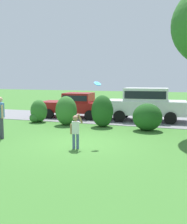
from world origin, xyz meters
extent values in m
plane|color=#3D752D|center=(0.00, 0.00, 0.00)|extent=(80.00, 80.00, 0.00)
cube|color=slate|center=(0.00, 6.59, 0.01)|extent=(28.00, 4.40, 0.02)
ellipsoid|color=#33702B|center=(-4.34, 4.08, 0.64)|extent=(0.97, 0.85, 1.27)
ellipsoid|color=#33702B|center=(-4.50, 3.87, 0.26)|extent=(0.57, 0.57, 0.51)
ellipsoid|color=#33702B|center=(-2.44, 3.68, 0.77)|extent=(1.14, 1.14, 1.54)
ellipsoid|color=#1E511C|center=(-0.47, 3.83, 0.81)|extent=(1.12, 1.13, 1.63)
ellipsoid|color=#1E511C|center=(-0.43, 3.82, 0.37)|extent=(0.83, 0.83, 0.75)
ellipsoid|color=#1E511C|center=(1.90, 3.51, 0.65)|extent=(1.41, 1.26, 1.31)
cube|color=maroon|center=(-3.20, 6.47, 0.68)|extent=(4.33, 2.16, 0.64)
cube|color=maroon|center=(-2.88, 6.50, 1.28)|extent=(1.80, 1.75, 0.56)
cube|color=black|center=(-2.88, 6.50, 1.28)|extent=(1.67, 1.75, 0.34)
cylinder|color=black|center=(-4.42, 5.43, 0.30)|extent=(0.62, 0.27, 0.60)
cylinder|color=black|center=(-4.57, 7.31, 0.30)|extent=(0.62, 0.27, 0.60)
cylinder|color=black|center=(-1.83, 5.64, 0.30)|extent=(0.62, 0.27, 0.60)
cylinder|color=black|center=(-1.97, 7.51, 0.30)|extent=(0.62, 0.27, 0.60)
cube|color=black|center=(-5.33, 6.30, 0.52)|extent=(0.26, 1.75, 0.20)
cube|color=black|center=(-1.07, 6.64, 0.52)|extent=(0.26, 1.75, 0.20)
cube|color=white|center=(1.32, 6.54, 0.80)|extent=(4.64, 2.22, 0.80)
cube|color=white|center=(1.32, 6.54, 1.56)|extent=(2.61, 1.83, 0.72)
cube|color=black|center=(1.32, 6.54, 1.56)|extent=(2.41, 1.83, 0.43)
cylinder|color=black|center=(0.01, 5.48, 0.34)|extent=(0.70, 0.28, 0.68)
cylinder|color=black|center=(-0.15, 7.36, 0.34)|extent=(0.70, 0.28, 0.68)
cylinder|color=black|center=(2.79, 5.72, 0.34)|extent=(0.70, 0.28, 0.68)
cylinder|color=black|center=(2.63, 7.60, 0.34)|extent=(0.70, 0.28, 0.68)
cube|color=black|center=(-0.96, 6.34, 0.60)|extent=(0.27, 1.75, 0.20)
cube|color=black|center=(3.60, 6.74, 0.60)|extent=(0.27, 1.75, 0.20)
cylinder|color=#4C608C|center=(0.01, -0.96, 0.28)|extent=(0.10, 0.10, 0.55)
cylinder|color=#4C608C|center=(0.14, -0.91, 0.28)|extent=(0.10, 0.10, 0.55)
cube|color=white|center=(0.07, -0.93, 0.77)|extent=(0.30, 0.24, 0.44)
sphere|color=#A37556|center=(0.07, -0.93, 1.11)|extent=(0.20, 0.20, 0.20)
cylinder|color=#A37556|center=(0.21, -0.83, 1.09)|extent=(0.15, 0.28, 0.39)
cylinder|color=#A37556|center=(-0.08, -0.99, 0.72)|extent=(0.07, 0.07, 0.36)
cylinder|color=#337FDB|center=(0.53, 0.12, 2.31)|extent=(0.29, 0.28, 0.21)
cylinder|color=#1EB7B2|center=(0.53, 0.12, 2.31)|extent=(0.17, 0.16, 0.13)
cylinder|color=#3F3F4C|center=(-3.48, -0.39, 0.45)|extent=(0.14, 0.14, 0.90)
cylinder|color=#3F3F4C|center=(-3.65, -0.28, 0.45)|extent=(0.14, 0.14, 0.90)
cube|color=#4C7FCC|center=(-3.56, -0.33, 1.20)|extent=(0.42, 0.38, 0.60)
sphere|color=tan|center=(-3.56, -0.33, 1.63)|extent=(0.22, 0.22, 0.22)
cylinder|color=tan|center=(-3.38, -0.46, 1.15)|extent=(0.09, 0.09, 0.55)
camera|label=1|loc=(4.09, -10.31, 2.57)|focal=46.70mm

